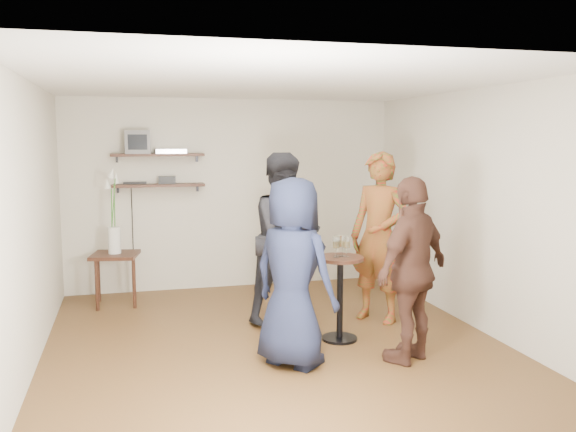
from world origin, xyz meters
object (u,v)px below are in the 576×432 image
at_px(radio, 167,180).
at_px(drinks_table, 340,287).
at_px(person_plaid, 379,237).
at_px(person_dark, 286,238).
at_px(person_brown, 412,270).
at_px(side_table, 115,262).
at_px(dvd_deck, 171,151).
at_px(person_navy, 293,272).
at_px(crt_monitor, 137,142).

bearing_deg(radio, drinks_table, -57.42).
relative_size(person_plaid, person_dark, 1.01).
relative_size(drinks_table, person_brown, 0.50).
relative_size(side_table, person_brown, 0.38).
xyz_separation_m(dvd_deck, person_brown, (1.95, -3.17, -1.03)).
height_order(radio, person_plaid, person_plaid).
height_order(person_dark, person_brown, person_dark).
bearing_deg(person_navy, person_dark, -52.24).
bearing_deg(drinks_table, person_dark, 115.63).
xyz_separation_m(person_navy, person_brown, (1.09, -0.18, 0.00)).
distance_m(side_table, person_plaid, 3.27).
xyz_separation_m(dvd_deck, drinks_table, (1.50, -2.45, -1.34)).
height_order(drinks_table, person_navy, person_navy).
distance_m(person_plaid, person_dark, 1.05).
bearing_deg(drinks_table, crt_monitor, 128.25).
distance_m(dvd_deck, person_plaid, 3.03).
relative_size(crt_monitor, side_table, 0.49).
height_order(dvd_deck, radio, dvd_deck).
xyz_separation_m(radio, side_table, (-0.68, -0.47, -0.97)).
bearing_deg(person_dark, dvd_deck, 98.41).
xyz_separation_m(person_plaid, person_dark, (-1.02, 0.23, -0.01)).
bearing_deg(person_navy, crt_monitor, -16.96).
xyz_separation_m(crt_monitor, person_navy, (1.28, -2.99, -1.15)).
height_order(crt_monitor, side_table, crt_monitor).
distance_m(dvd_deck, side_table, 1.62).
xyz_separation_m(side_table, drinks_table, (2.25, -1.97, 0.02)).
bearing_deg(radio, person_brown, -57.67).
xyz_separation_m(crt_monitor, side_table, (-0.32, -0.47, -1.47)).
xyz_separation_m(dvd_deck, person_navy, (0.85, -2.99, -1.03)).
distance_m(drinks_table, person_plaid, 0.94).
xyz_separation_m(radio, person_brown, (2.01, -3.17, -0.65)).
distance_m(radio, person_dark, 2.14).
bearing_deg(side_table, person_plaid, -26.30).
bearing_deg(crt_monitor, person_brown, -53.20).
bearing_deg(person_plaid, crt_monitor, -165.85).
distance_m(dvd_deck, person_brown, 3.86).
height_order(radio, drinks_table, radio).
bearing_deg(dvd_deck, person_navy, -74.08).
bearing_deg(side_table, crt_monitor, 55.95).
bearing_deg(person_dark, side_table, 121.64).
relative_size(drinks_table, person_plaid, 0.45).
height_order(radio, person_navy, person_navy).
bearing_deg(person_navy, drinks_table, -90.00).
height_order(drinks_table, person_dark, person_dark).
relative_size(person_dark, person_navy, 1.11).
relative_size(drinks_table, person_navy, 0.51).
height_order(dvd_deck, person_brown, dvd_deck).
distance_m(person_plaid, person_brown, 1.28).
height_order(radio, person_dark, person_dark).
bearing_deg(person_plaid, drinks_table, -90.00).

